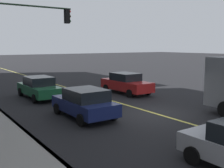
{
  "coord_description": "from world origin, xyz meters",
  "views": [
    {
      "loc": [
        -10.83,
        10.4,
        3.79
      ],
      "look_at": [
        0.96,
        2.23,
        1.73
      ],
      "focal_mm": 43.52,
      "sensor_mm": 36.0,
      "label": 1
    }
  ],
  "objects_px": {
    "car_green": "(39,87)",
    "car_navy": "(85,103)",
    "car_red": "(126,83)",
    "traffic_light_mast": "(23,35)"
  },
  "relations": [
    {
      "from": "car_red",
      "to": "car_navy",
      "type": "bearing_deg",
      "value": 125.94
    },
    {
      "from": "car_red",
      "to": "car_green",
      "type": "bearing_deg",
      "value": 72.63
    },
    {
      "from": "car_green",
      "to": "traffic_light_mast",
      "type": "xyz_separation_m",
      "value": [
        -2.79,
        1.83,
        3.6
      ]
    },
    {
      "from": "car_red",
      "to": "car_green",
      "type": "relative_size",
      "value": 1.0
    },
    {
      "from": "car_red",
      "to": "car_green",
      "type": "xyz_separation_m",
      "value": [
        1.99,
        6.37,
        -0.03
      ]
    },
    {
      "from": "car_green",
      "to": "car_navy",
      "type": "xyz_separation_m",
      "value": [
        -6.52,
        -0.12,
        0.01
      ]
    },
    {
      "from": "traffic_light_mast",
      "to": "car_navy",
      "type": "bearing_deg",
      "value": -152.38
    },
    {
      "from": "car_red",
      "to": "car_green",
      "type": "height_order",
      "value": "car_red"
    },
    {
      "from": "car_green",
      "to": "traffic_light_mast",
      "type": "height_order",
      "value": "traffic_light_mast"
    },
    {
      "from": "car_green",
      "to": "car_navy",
      "type": "distance_m",
      "value": 6.52
    }
  ]
}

